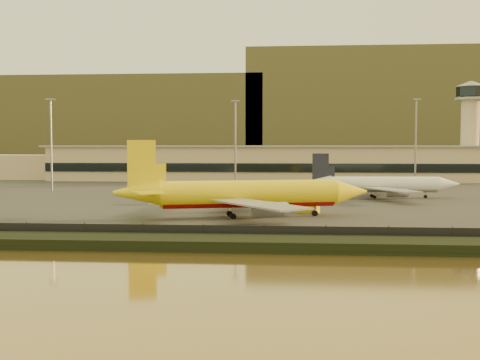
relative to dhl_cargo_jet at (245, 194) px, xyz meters
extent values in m
plane|color=black|center=(2.46, -13.94, -4.25)|extent=(900.00, 900.00, 0.00)
cube|color=black|center=(2.46, -30.94, -3.55)|extent=(320.00, 7.00, 1.40)
cube|color=#2D2D2D|center=(2.46, 81.06, -4.15)|extent=(320.00, 220.00, 0.20)
cube|color=black|center=(2.46, -26.94, -2.95)|extent=(300.00, 0.05, 2.20)
cube|color=#C9B38C|center=(2.46, 111.06, 1.95)|extent=(160.00, 22.00, 12.00)
cube|color=black|center=(2.46, 99.86, 0.95)|extent=(160.00, 0.60, 3.00)
cube|color=gray|center=(2.46, 111.06, 8.25)|extent=(164.00, 24.00, 0.60)
cube|color=#C9B38C|center=(-92.54, 115.06, 0.45)|extent=(50.00, 18.00, 9.00)
cylinder|color=#C9B38C|center=(72.46, 117.06, 10.95)|extent=(6.40, 6.40, 30.00)
cylinder|color=black|center=(72.46, 117.06, 27.70)|extent=(10.40, 10.40, 3.50)
cone|color=gray|center=(72.46, 117.06, 30.45)|extent=(11.20, 11.20, 2.00)
cylinder|color=gray|center=(72.46, 117.06, 25.15)|extent=(11.20, 11.20, 0.80)
cylinder|color=slate|center=(-57.54, 56.06, 8.45)|extent=(0.50, 0.50, 25.00)
cube|color=slate|center=(-57.54, 56.06, 21.15)|extent=(2.20, 2.20, 0.40)
cylinder|color=slate|center=(-7.54, 66.06, 8.45)|extent=(0.50, 0.50, 25.00)
cube|color=slate|center=(-7.54, 66.06, 21.15)|extent=(2.20, 2.20, 0.40)
cylinder|color=slate|center=(42.46, 64.06, 8.45)|extent=(0.50, 0.50, 25.00)
cube|color=slate|center=(42.46, 64.06, 21.15)|extent=(2.20, 2.20, 0.40)
cube|color=brown|center=(-137.54, 326.06, 23.25)|extent=(260.00, 160.00, 55.00)
cube|color=brown|center=(92.46, 326.06, 30.75)|extent=(220.00, 160.00, 70.00)
cylinder|color=yellow|center=(0.80, 0.21, 0.25)|extent=(31.41, 12.36, 4.52)
cylinder|color=#A90A09|center=(0.80, 0.21, -0.55)|extent=(30.31, 11.18, 3.53)
cone|color=yellow|center=(18.87, 4.98, 0.25)|extent=(7.04, 5.92, 4.52)
cone|color=yellow|center=(-18.11, -4.78, 0.58)|extent=(8.72, 6.37, 4.52)
cube|color=yellow|center=(-17.27, -4.56, 5.56)|extent=(4.71, 1.57, 7.91)
cube|color=yellow|center=(-17.58, 0.03, 0.92)|extent=(4.58, 4.53, 0.27)
cube|color=yellow|center=(-15.27, -8.71, 0.92)|extent=(5.98, 5.96, 0.27)
cube|color=gray|center=(-3.11, 11.63, -0.55)|extent=(8.49, 20.16, 0.27)
cylinder|color=gray|center=(-0.26, 9.35, -1.79)|extent=(5.68, 3.74, 2.49)
cube|color=gray|center=(3.03, -11.65, -0.55)|extent=(16.59, 19.30, 0.27)
cylinder|color=gray|center=(4.39, -8.26, -1.79)|extent=(5.68, 3.74, 2.49)
cylinder|color=black|center=(12.35, 3.26, -3.55)|extent=(1.16, 1.02, 0.99)
cylinder|color=slate|center=(12.35, 3.26, -3.03)|extent=(0.17, 0.17, 2.03)
cylinder|color=black|center=(-1.83, -2.59, -3.55)|extent=(1.16, 1.02, 0.99)
cylinder|color=slate|center=(-1.83, -2.59, -3.03)|extent=(0.17, 0.17, 2.03)
cylinder|color=black|center=(-2.87, 1.35, -3.55)|extent=(1.16, 1.02, 0.99)
cylinder|color=slate|center=(-2.87, 1.35, -3.03)|extent=(0.17, 0.17, 2.03)
cylinder|color=white|center=(30.59, 41.18, -0.66)|extent=(25.86, 5.12, 3.57)
cylinder|color=gray|center=(30.59, 41.18, -1.28)|extent=(25.10, 4.29, 2.78)
cone|color=white|center=(45.91, 42.11, -0.66)|extent=(5.20, 3.86, 3.57)
cone|color=white|center=(14.56, 40.21, -0.39)|extent=(6.63, 3.95, 3.57)
cube|color=black|center=(15.28, 40.25, 3.53)|extent=(3.93, 0.52, 6.24)
cube|color=white|center=(15.77, 43.85, -0.12)|extent=(4.30, 4.18, 0.21)
cube|color=white|center=(16.20, 36.73, -0.12)|extent=(4.56, 4.46, 0.21)
cube|color=gray|center=(29.29, 50.93, -1.28)|extent=(9.84, 16.81, 0.21)
cylinder|color=gray|center=(31.21, 48.63, -2.26)|extent=(4.39, 2.22, 1.96)
cube|color=gray|center=(30.47, 31.34, -1.28)|extent=(11.41, 16.64, 0.21)
cylinder|color=gray|center=(32.11, 33.85, -2.26)|extent=(4.39, 2.22, 1.96)
cylinder|color=black|center=(40.38, 41.77, -3.66)|extent=(0.82, 0.67, 0.78)
cylinder|color=slate|center=(40.38, 41.77, -3.25)|extent=(0.19, 0.19, 1.61)
cylinder|color=black|center=(28.02, 39.41, -3.66)|extent=(0.82, 0.67, 0.78)
cylinder|color=slate|center=(28.02, 39.41, -3.25)|extent=(0.19, 0.19, 1.61)
cylinder|color=black|center=(27.82, 42.62, -3.66)|extent=(0.82, 0.67, 0.78)
cylinder|color=slate|center=(27.82, 42.62, -3.25)|extent=(0.19, 0.19, 1.61)
cube|color=yellow|center=(11.23, 8.29, -3.10)|extent=(4.62, 3.42, 1.90)
cube|color=white|center=(-20.17, 21.97, -3.13)|extent=(4.43, 3.00, 1.83)
camera|label=1|loc=(7.60, -104.74, 8.66)|focal=45.00mm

